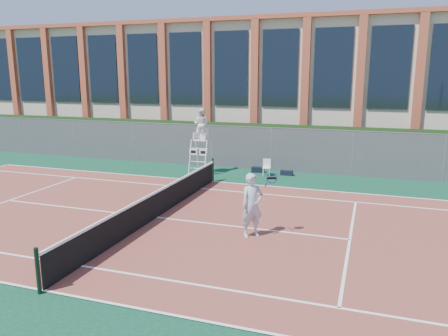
% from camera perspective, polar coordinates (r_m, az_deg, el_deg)
% --- Properties ---
extents(ground, '(120.00, 120.00, 0.00)m').
position_cam_1_polar(ground, '(15.23, -8.82, -6.50)').
color(ground, '#233814').
extents(apron, '(36.00, 20.00, 0.01)m').
position_cam_1_polar(apron, '(16.08, -7.18, -5.43)').
color(apron, '#0C371E').
rests_on(apron, ground).
extents(tennis_court, '(23.77, 10.97, 0.02)m').
position_cam_1_polar(tennis_court, '(15.23, -8.83, -6.43)').
color(tennis_court, brown).
rests_on(tennis_court, apron).
extents(tennis_net, '(0.10, 11.30, 1.10)m').
position_cam_1_polar(tennis_net, '(15.07, -8.89, -4.56)').
color(tennis_net, black).
rests_on(tennis_net, ground).
extents(fence, '(40.00, 0.06, 2.20)m').
position_cam_1_polar(fence, '(22.91, 1.29, 2.71)').
color(fence, '#595E60').
rests_on(fence, ground).
extents(hedge, '(40.00, 1.40, 2.20)m').
position_cam_1_polar(hedge, '(24.04, 2.15, 3.14)').
color(hedge, black).
rests_on(hedge, ground).
extents(building, '(45.00, 10.60, 8.22)m').
position_cam_1_polar(building, '(31.46, 6.43, 10.74)').
color(building, beige).
rests_on(building, ground).
extents(umpire_chair, '(0.91, 1.40, 3.27)m').
position_cam_1_polar(umpire_chair, '(21.47, -3.00, 5.53)').
color(umpire_chair, white).
rests_on(umpire_chair, ground).
extents(plastic_chair, '(0.44, 0.44, 0.82)m').
position_cam_1_polar(plastic_chair, '(21.31, 5.60, 0.28)').
color(plastic_chair, silver).
rests_on(plastic_chair, apron).
extents(sports_bag_near, '(0.69, 0.37, 0.28)m').
position_cam_1_polar(sports_bag_near, '(22.04, 4.46, -0.21)').
color(sports_bag_near, black).
rests_on(sports_bag_near, apron).
extents(sports_bag_far, '(0.61, 0.27, 0.24)m').
position_cam_1_polar(sports_bag_far, '(21.57, 8.18, -0.62)').
color(sports_bag_far, black).
rests_on(sports_bag_far, apron).
extents(tennis_player, '(1.12, 0.89, 1.94)m').
position_cam_1_polar(tennis_player, '(13.09, 3.71, -4.86)').
color(tennis_player, '#A8B9CA').
rests_on(tennis_player, tennis_court).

